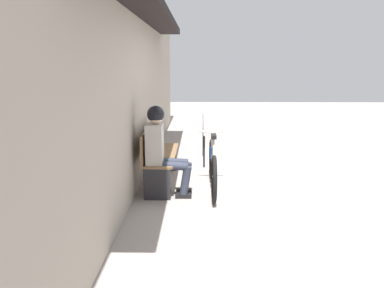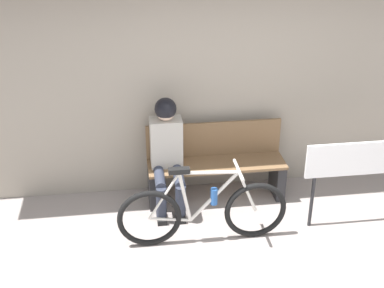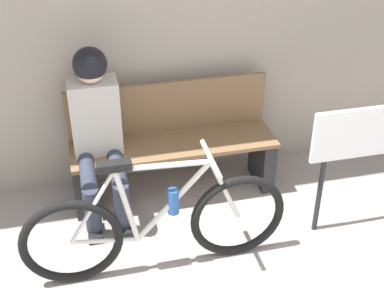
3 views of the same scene
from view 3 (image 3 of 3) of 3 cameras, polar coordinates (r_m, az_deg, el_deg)
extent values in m
cube|color=brown|center=(3.94, -1.94, -0.04)|extent=(1.51, 0.42, 0.03)
cube|color=brown|center=(4.00, -2.58, 4.01)|extent=(1.51, 0.03, 0.40)
cube|color=#232326|center=(4.02, -11.81, -4.05)|extent=(0.10, 0.36, 0.43)
cube|color=#232326|center=(4.24, 7.49, -1.49)|extent=(0.10, 0.36, 0.43)
torus|color=black|center=(3.36, -12.70, -10.21)|extent=(0.63, 0.06, 0.63)
torus|color=black|center=(3.48, 4.91, -7.71)|extent=(0.63, 0.06, 0.63)
cylinder|color=silver|center=(3.10, -3.05, -2.31)|extent=(0.57, 0.03, 0.07)
cylinder|color=silver|center=(3.27, -2.01, -6.13)|extent=(0.49, 0.03, 0.53)
cylinder|color=silver|center=(3.23, -6.98, -6.59)|extent=(0.14, 0.03, 0.55)
cylinder|color=silver|center=(3.38, -9.23, -10.15)|extent=(0.40, 0.03, 0.08)
cylinder|color=silver|center=(3.20, -10.58, -6.65)|extent=(0.31, 0.02, 0.50)
cylinder|color=silver|center=(3.32, 3.52, -4.93)|extent=(0.22, 0.03, 0.47)
cube|color=black|center=(3.05, -8.32, -2.35)|extent=(0.20, 0.07, 0.05)
cylinder|color=silver|center=(3.15, 2.02, -1.57)|extent=(0.03, 0.40, 0.03)
cylinder|color=#235199|center=(3.27, -2.01, -6.13)|extent=(0.07, 0.07, 0.17)
cylinder|color=#2D3342|center=(3.72, -11.09, -2.81)|extent=(0.11, 0.41, 0.13)
cylinder|color=#2D3342|center=(3.69, -10.58, -6.88)|extent=(0.11, 0.17, 0.40)
cube|color=black|center=(3.85, -10.30, -9.15)|extent=(0.10, 0.22, 0.06)
cylinder|color=#2D3342|center=(3.72, -8.03, -2.42)|extent=(0.11, 0.41, 0.13)
cylinder|color=#2D3342|center=(3.70, -7.49, -6.48)|extent=(0.11, 0.17, 0.40)
cube|color=black|center=(3.86, -7.32, -8.77)|extent=(0.10, 0.22, 0.06)
cube|color=#B7B2A8|center=(3.78, -10.28, 2.93)|extent=(0.34, 0.22, 0.54)
sphere|color=beige|center=(3.60, -10.81, 7.93)|extent=(0.20, 0.20, 0.20)
sphere|color=black|center=(3.59, -10.85, 8.37)|extent=(0.23, 0.23, 0.23)
cylinder|color=#232326|center=(3.78, 13.39, -5.41)|extent=(0.04, 0.04, 0.58)
camera|label=1|loc=(5.58, -72.28, 2.01)|focal=35.00mm
camera|label=2|loc=(1.95, 176.74, -8.11)|focal=50.00mm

